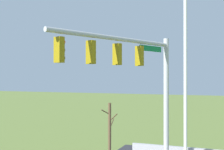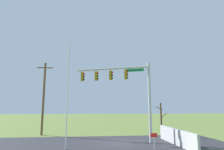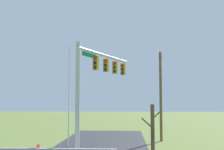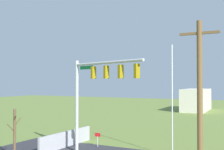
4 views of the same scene
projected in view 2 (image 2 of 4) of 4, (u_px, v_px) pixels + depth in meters
The scene contains 9 objects.
ground_plane at pixel (120, 142), 18.37m from camera, with size 160.00×160.00×0.00m, color olive.
road_surface at pixel (77, 143), 17.95m from camera, with size 28.00×8.00×0.01m, color #2D2D33.
sidewalk_corner at pixel (161, 143), 18.04m from camera, with size 6.00×6.00×0.01m, color #B7B5AD.
retaining_fence at pixel (176, 137), 17.06m from camera, with size 0.20×7.38×1.38m, color #A8A8AD.
signal_mast at pixel (125, 85), 19.51m from camera, with size 7.32×3.14×7.58m.
flagpole at pixel (67, 94), 15.86m from camera, with size 0.10×0.10×8.72m, color silver.
utility_pole at pixel (44, 97), 23.69m from camera, with size 1.90×0.26×8.75m.
bare_tree at pixel (161, 119), 22.77m from camera, with size 1.27×1.02×3.77m.
open_sign at pixel (154, 137), 15.54m from camera, with size 0.56×0.04×1.22m.
Camera 2 is at (-2.77, -18.98, 3.28)m, focal length 31.11 mm.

